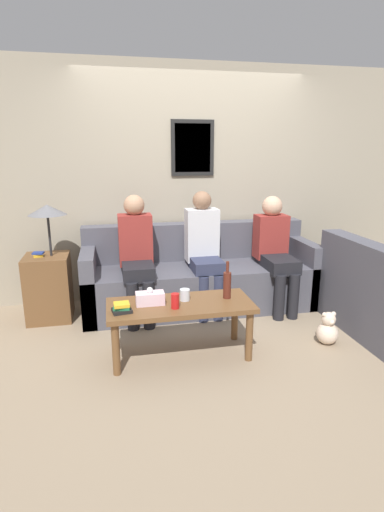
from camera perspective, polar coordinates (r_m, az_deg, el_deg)
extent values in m
plane|color=gray|center=(4.08, 2.63, -9.46)|extent=(16.00, 16.00, 0.00)
cube|color=#9E937F|center=(4.62, -0.03, 10.21)|extent=(9.00, 0.06, 2.60)
cube|color=black|center=(4.56, 0.08, 15.18)|extent=(0.48, 0.02, 0.60)
cube|color=silver|center=(4.55, 0.10, 15.18)|extent=(0.40, 0.01, 0.52)
cube|color=#4C4C56|center=(4.38, 1.26, -4.33)|extent=(2.49, 0.81, 0.47)
cube|color=#4C4C56|center=(4.54, 0.44, 2.21)|extent=(2.49, 0.20, 0.41)
cube|color=#4C4C56|center=(4.25, -14.43, -3.82)|extent=(0.14, 0.81, 0.70)
cube|color=#4C4C56|center=(4.74, 15.29, -1.92)|extent=(0.14, 0.81, 0.70)
cube|color=#4C4C56|center=(3.77, 25.13, -1.93)|extent=(0.20, 1.60, 0.41)
cube|color=#4C4C56|center=(4.60, 22.36, -3.04)|extent=(0.81, 0.14, 0.70)
cube|color=brown|center=(3.29, -1.69, -7.09)|extent=(1.19, 0.51, 0.04)
cylinder|color=brown|center=(3.17, -10.82, -12.93)|extent=(0.06, 0.06, 0.43)
cylinder|color=brown|center=(3.35, 8.18, -11.26)|extent=(0.06, 0.06, 0.43)
cylinder|color=brown|center=(3.52, -10.96, -10.00)|extent=(0.06, 0.06, 0.43)
cylinder|color=brown|center=(3.68, 6.13, -8.68)|extent=(0.06, 0.06, 0.43)
cube|color=brown|center=(4.30, -19.77, -4.26)|extent=(0.43, 0.43, 0.66)
cylinder|color=#262628|center=(4.16, -19.70, 2.91)|extent=(0.02, 0.02, 0.43)
cone|color=slate|center=(4.12, -20.00, 6.23)|extent=(0.36, 0.36, 0.10)
cube|color=gold|center=(4.20, -21.09, 0.10)|extent=(0.10, 0.08, 0.03)
cube|color=navy|center=(4.19, -21.12, 0.40)|extent=(0.11, 0.09, 0.02)
cylinder|color=#562319|center=(3.37, 5.01, -4.19)|extent=(0.07, 0.07, 0.23)
cylinder|color=#562319|center=(3.32, 5.08, -1.58)|extent=(0.03, 0.03, 0.10)
cylinder|color=silver|center=(3.33, -1.03, -5.56)|extent=(0.08, 0.08, 0.10)
cube|color=black|center=(3.16, -9.99, -7.68)|extent=(0.16, 0.14, 0.03)
cube|color=#237547|center=(3.15, -10.01, -7.25)|extent=(0.13, 0.10, 0.02)
cube|color=gold|center=(3.14, -10.03, -6.85)|extent=(0.12, 0.11, 0.02)
cylinder|color=red|center=(3.17, -2.43, -6.44)|extent=(0.07, 0.07, 0.12)
cube|color=silver|center=(3.27, -6.01, -6.03)|extent=(0.23, 0.12, 0.10)
sphere|color=white|center=(3.24, -6.04, -4.88)|extent=(0.05, 0.05, 0.05)
cube|color=black|center=(4.00, -7.73, -2.02)|extent=(0.31, 0.45, 0.14)
cylinder|color=black|center=(3.88, -8.47, -7.11)|extent=(0.11, 0.11, 0.47)
cylinder|color=black|center=(3.89, -6.20, -6.97)|extent=(0.11, 0.11, 0.47)
cube|color=maroon|center=(4.15, -8.09, 2.33)|extent=(0.34, 0.22, 0.52)
sphere|color=tan|center=(4.09, -8.28, 7.19)|extent=(0.21, 0.21, 0.21)
cube|color=#2D334C|center=(4.13, 2.02, -1.34)|extent=(0.31, 0.41, 0.14)
cylinder|color=#2D334C|center=(4.02, 1.62, -6.16)|extent=(0.11, 0.11, 0.47)
cylinder|color=#2D334C|center=(4.05, 3.74, -5.99)|extent=(0.11, 0.11, 0.47)
cube|color=silver|center=(4.26, 1.40, 3.02)|extent=(0.34, 0.22, 0.56)
sphere|color=#8C664C|center=(4.20, 1.43, 7.93)|extent=(0.20, 0.20, 0.20)
cube|color=black|center=(4.30, 12.24, -1.02)|extent=(0.31, 0.48, 0.14)
cylinder|color=black|center=(4.15, 12.39, -5.80)|extent=(0.11, 0.11, 0.47)
cylinder|color=black|center=(4.21, 14.30, -5.60)|extent=(0.11, 0.11, 0.47)
cube|color=maroon|center=(4.46, 11.17, 2.75)|extent=(0.34, 0.22, 0.47)
sphere|color=tan|center=(4.40, 11.39, 7.01)|extent=(0.22, 0.22, 0.22)
sphere|color=beige|center=(3.82, 18.76, -10.43)|extent=(0.19, 0.19, 0.19)
sphere|color=beige|center=(3.77, 18.94, -8.51)|extent=(0.13, 0.13, 0.13)
sphere|color=beige|center=(3.73, 18.41, -7.97)|extent=(0.04, 0.04, 0.04)
sphere|color=beige|center=(3.77, 19.58, -7.81)|extent=(0.04, 0.04, 0.04)
sphere|color=#FFEAD1|center=(3.73, 19.32, -8.88)|extent=(0.05, 0.05, 0.05)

